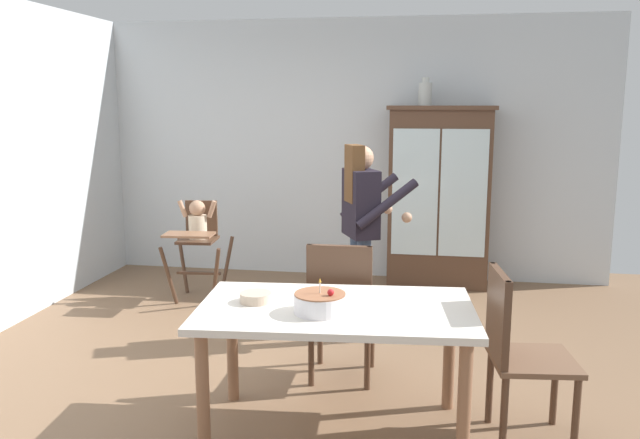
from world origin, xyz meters
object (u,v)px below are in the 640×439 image
Objects in this scene: birthday_cake at (320,303)px; dining_chair_far_side at (341,302)px; adult_person at (362,217)px; dining_chair_right_end at (515,344)px; ceramic_vase at (425,93)px; high_chair_with_toddler at (198,231)px; dining_table at (336,323)px; china_cabinet at (439,197)px; serving_bowl at (256,297)px.

dining_chair_far_side is (0.01, 0.77, -0.24)m from birthday_cake.
adult_person is 1.59× the size of dining_chair_right_end.
ceramic_vase reaches higher than high_chair_with_toddler.
ceramic_vase is 0.17× the size of dining_table.
china_cabinet is at bearing -45.48° from adult_person.
dining_chair_right_end is (1.43, 0.07, -0.21)m from serving_bowl.
birthday_cake is (-0.07, -0.12, 0.15)m from dining_table.
adult_person reaches higher than dining_chair_far_side.
dining_chair_right_end is at bearing -80.00° from ceramic_vase.
ceramic_vase reaches higher than dining_chair_far_side.
adult_person is (-0.45, -1.62, -0.97)m from ceramic_vase.
ceramic_vase is 0.18× the size of adult_person.
birthday_cake is 0.29× the size of dining_chair_right_end.
high_chair_with_toddler is 2.87m from birthday_cake.
dining_chair_far_side and dining_chair_right_end have the same top height.
dining_chair_far_side is 1.18m from dining_chair_right_end.
birthday_cake is 1.09m from dining_chair_right_end.
dining_table is at bearing -97.76° from ceramic_vase.
ceramic_vase is 3.42m from dining_chair_right_end.
adult_person is 0.97× the size of dining_table.
serving_bowl is (1.18, -2.28, 0.11)m from high_chair_with_toddler.
adult_person reaches higher than high_chair_with_toddler.
dining_chair_right_end is (0.97, 0.07, -0.09)m from dining_table.
dining_chair_far_side reaches higher than birthday_cake.
china_cabinet is 6.48× the size of birthday_cake.
ceramic_vase is 0.28× the size of dining_chair_far_side.
china_cabinet is 1.89× the size of dining_chair_right_end.
ceramic_vase is at bearing 81.35° from birthday_cake.
serving_bowl is at bearing -105.70° from ceramic_vase.
dining_table is 8.78× the size of serving_bowl.
china_cabinet is at bearing 17.26° from high_chair_with_toddler.
adult_person is 1.61m from serving_bowl.
ceramic_vase reaches higher than serving_bowl.
serving_bowl is 0.19× the size of dining_chair_far_side.
dining_chair_right_end is (1.03, -0.58, 0.00)m from dining_chair_far_side.
birthday_cake is at bearing -60.91° from high_chair_with_toddler.
dining_chair_far_side is at bearing 152.58° from adult_person.
china_cabinet is at bearing 71.58° from serving_bowl.
china_cabinet is 1.73m from adult_person.
birthday_cake is at bearing 94.31° from dining_chair_right_end.
dining_table is at bearing 155.87° from adult_person.
ceramic_vase is at bearing 82.24° from dining_table.
serving_bowl is at bearing 58.07° from dining_chair_far_side.
ceramic_vase is 0.28× the size of dining_chair_right_end.
dining_chair_right_end reaches higher than dining_table.
high_chair_with_toddler is at bearing -157.09° from ceramic_vase.
dining_chair_far_side reaches higher than high_chair_with_toddler.
dining_chair_right_end reaches higher than serving_bowl.
dining_table is at bearing 94.73° from dining_chair_far_side.
dining_chair_far_side is at bearing -49.98° from high_chair_with_toddler.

